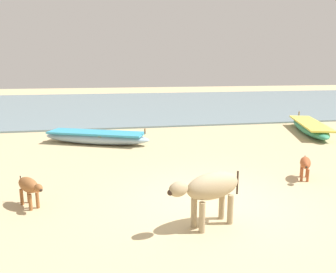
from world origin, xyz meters
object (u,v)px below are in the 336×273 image
Objects in this scene: calf_far_brown at (29,186)px; fishing_boat_0 at (310,127)px; fishing_boat_1 at (96,137)px; cow_adult_dun at (210,188)px; calf_near_rust at (305,164)px.

fishing_boat_0 is at bearing 84.24° from calf_far_brown.
fishing_boat_1 is at bearing 131.64° from calf_far_brown.
calf_far_brown is at bearing -44.34° from cow_adult_dun.
calf_near_rust is 6.56m from calf_far_brown.
fishing_boat_0 reaches higher than fishing_boat_1.
fishing_boat_0 reaches higher than calf_near_rust.
fishing_boat_1 is 5.76m from calf_far_brown.
calf_near_rust is 0.96× the size of calf_far_brown.
calf_near_rust is at bearing -20.63° from fishing_boat_1.
calf_near_rust is (3.18, 1.96, -0.31)m from cow_adult_dun.
fishing_boat_0 is 11.96m from calf_far_brown.
calf_far_brown is at bearing 139.61° from fishing_boat_0.
fishing_boat_1 reaches higher than calf_far_brown.
cow_adult_dun is 1.75× the size of calf_far_brown.
fishing_boat_1 is at bearing -93.67° from cow_adult_dun.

